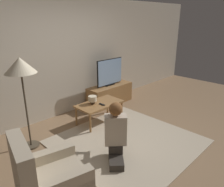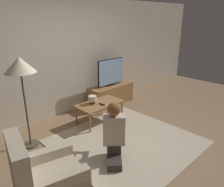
% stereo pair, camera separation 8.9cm
% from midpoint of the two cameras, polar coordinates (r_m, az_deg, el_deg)
% --- Properties ---
extents(ground_plane, '(10.00, 10.00, 0.00)m').
position_cam_midpoint_polar(ground_plane, '(4.12, 4.41, -12.49)').
color(ground_plane, '#896B4C').
extents(wall_back, '(10.00, 0.06, 2.60)m').
position_cam_midpoint_polar(wall_back, '(5.06, -11.90, 9.05)').
color(wall_back, beige).
rests_on(wall_back, ground_plane).
extents(rug, '(2.31, 2.27, 0.02)m').
position_cam_midpoint_polar(rug, '(4.12, 4.41, -12.39)').
color(rug, '#BCAD93').
rests_on(rug, ground_plane).
extents(tv_stand, '(1.26, 0.45, 0.50)m').
position_cam_midpoint_polar(tv_stand, '(5.72, 0.15, -0.22)').
color(tv_stand, olive).
rests_on(tv_stand, ground_plane).
extents(tv, '(0.84, 0.08, 0.68)m').
position_cam_midpoint_polar(tv, '(5.55, 0.13, 5.59)').
color(tv, black).
rests_on(tv, tv_stand).
extents(coffee_table, '(0.99, 0.54, 0.44)m').
position_cam_midpoint_polar(coffee_table, '(4.67, -2.69, -2.99)').
color(coffee_table, olive).
rests_on(coffee_table, ground_plane).
extents(floor_lamp, '(0.50, 0.50, 1.59)m').
position_cam_midpoint_polar(floor_lamp, '(3.75, -22.22, 5.98)').
color(floor_lamp, '#4C4233').
rests_on(floor_lamp, ground_plane).
extents(armchair, '(0.93, 0.87, 0.92)m').
position_cam_midpoint_polar(armchair, '(2.96, -16.01, -21.17)').
color(armchair, '#B7A88E').
rests_on(armchair, ground_plane).
extents(person_kneeling, '(0.71, 0.75, 0.95)m').
position_cam_midpoint_polar(person_kneeling, '(3.45, 1.26, -9.71)').
color(person_kneeling, '#332D28').
rests_on(person_kneeling, rug).
extents(table_lamp, '(0.18, 0.18, 0.17)m').
position_cam_midpoint_polar(table_lamp, '(4.60, -4.56, -1.44)').
color(table_lamp, '#4C3823').
rests_on(table_lamp, coffee_table).
extents(remote, '(0.04, 0.15, 0.02)m').
position_cam_midpoint_polar(remote, '(4.56, -2.08, -2.84)').
color(remote, black).
rests_on(remote, coffee_table).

